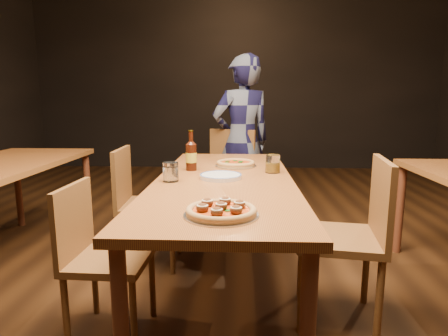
{
  "coord_description": "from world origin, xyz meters",
  "views": [
    {
      "loc": [
        0.09,
        -2.17,
        1.21
      ],
      "look_at": [
        0.0,
        -0.05,
        0.82
      ],
      "focal_mm": 30.0,
      "sensor_mm": 36.0,
      "label": 1
    }
  ],
  "objects_px": {
    "chair_end": "(224,179)",
    "amber_glass": "(273,164)",
    "chair_main_e": "(338,237)",
    "water_glass": "(171,172)",
    "pizza_meatball": "(221,210)",
    "plate_stack": "(221,176)",
    "pizza_margherita": "(236,163)",
    "beer_bottle": "(191,156)",
    "diner": "(242,142)",
    "chair_main_sw": "(150,204)",
    "chair_main_nw": "(110,258)",
    "table_main": "(224,190)"
  },
  "relations": [
    {
      "from": "chair_end",
      "to": "amber_glass",
      "type": "height_order",
      "value": "chair_end"
    },
    {
      "from": "chair_main_e",
      "to": "water_glass",
      "type": "height_order",
      "value": "chair_main_e"
    },
    {
      "from": "chair_end",
      "to": "pizza_meatball",
      "type": "bearing_deg",
      "value": -68.24
    },
    {
      "from": "plate_stack",
      "to": "water_glass",
      "type": "bearing_deg",
      "value": -160.69
    },
    {
      "from": "chair_end",
      "to": "pizza_meatball",
      "type": "relative_size",
      "value": 3.19
    },
    {
      "from": "pizza_margherita",
      "to": "plate_stack",
      "type": "bearing_deg",
      "value": -101.19
    },
    {
      "from": "pizza_margherita",
      "to": "beer_bottle",
      "type": "relative_size",
      "value": 1.12
    },
    {
      "from": "plate_stack",
      "to": "diner",
      "type": "height_order",
      "value": "diner"
    },
    {
      "from": "beer_bottle",
      "to": "chair_main_sw",
      "type": "bearing_deg",
      "value": 147.45
    },
    {
      "from": "beer_bottle",
      "to": "amber_glass",
      "type": "xyz_separation_m",
      "value": [
        0.53,
        -0.06,
        -0.04
      ]
    },
    {
      "from": "chair_main_sw",
      "to": "chair_end",
      "type": "bearing_deg",
      "value": -36.88
    },
    {
      "from": "beer_bottle",
      "to": "water_glass",
      "type": "height_order",
      "value": "beer_bottle"
    },
    {
      "from": "chair_main_nw",
      "to": "pizza_meatball",
      "type": "bearing_deg",
      "value": -116.74
    },
    {
      "from": "chair_main_sw",
      "to": "chair_end",
      "type": "relative_size",
      "value": 0.93
    },
    {
      "from": "chair_main_sw",
      "to": "pizza_meatball",
      "type": "height_order",
      "value": "chair_main_sw"
    },
    {
      "from": "amber_glass",
      "to": "chair_main_sw",
      "type": "bearing_deg",
      "value": 162.63
    },
    {
      "from": "plate_stack",
      "to": "chair_end",
      "type": "bearing_deg",
      "value": 91.66
    },
    {
      "from": "amber_glass",
      "to": "diner",
      "type": "bearing_deg",
      "value": 99.0
    },
    {
      "from": "plate_stack",
      "to": "table_main",
      "type": "bearing_deg",
      "value": 18.73
    },
    {
      "from": "chair_main_e",
      "to": "pizza_margherita",
      "type": "height_order",
      "value": "chair_main_e"
    },
    {
      "from": "amber_glass",
      "to": "diner",
      "type": "xyz_separation_m",
      "value": [
        -0.19,
        1.21,
        0.0
      ]
    },
    {
      "from": "beer_bottle",
      "to": "diner",
      "type": "relative_size",
      "value": 0.16
    },
    {
      "from": "chair_main_sw",
      "to": "pizza_margherita",
      "type": "height_order",
      "value": "chair_main_sw"
    },
    {
      "from": "chair_main_sw",
      "to": "water_glass",
      "type": "relative_size",
      "value": 8.22
    },
    {
      "from": "pizza_meatball",
      "to": "chair_end",
      "type": "bearing_deg",
      "value": 92.21
    },
    {
      "from": "table_main",
      "to": "plate_stack",
      "type": "height_order",
      "value": "plate_stack"
    },
    {
      "from": "chair_main_e",
      "to": "chair_main_nw",
      "type": "bearing_deg",
      "value": -72.23
    },
    {
      "from": "pizza_margherita",
      "to": "amber_glass",
      "type": "distance_m",
      "value": 0.33
    },
    {
      "from": "chair_main_nw",
      "to": "diner",
      "type": "height_order",
      "value": "diner"
    },
    {
      "from": "pizza_margherita",
      "to": "water_glass",
      "type": "bearing_deg",
      "value": -125.08
    },
    {
      "from": "chair_main_nw",
      "to": "plate_stack",
      "type": "relative_size",
      "value": 3.35
    },
    {
      "from": "beer_bottle",
      "to": "pizza_meatball",
      "type": "bearing_deg",
      "value": -75.67
    },
    {
      "from": "chair_end",
      "to": "water_glass",
      "type": "bearing_deg",
      "value": -81.05
    },
    {
      "from": "table_main",
      "to": "water_glass",
      "type": "xyz_separation_m",
      "value": [
        -0.3,
        -0.1,
        0.13
      ]
    },
    {
      "from": "pizza_margherita",
      "to": "plate_stack",
      "type": "height_order",
      "value": "pizza_margherita"
    },
    {
      "from": "chair_main_nw",
      "to": "diner",
      "type": "relative_size",
      "value": 0.51
    },
    {
      "from": "diner",
      "to": "chair_main_e",
      "type": "bearing_deg",
      "value": 84.24
    },
    {
      "from": "beer_bottle",
      "to": "amber_glass",
      "type": "relative_size",
      "value": 2.24
    },
    {
      "from": "chair_main_nw",
      "to": "chair_main_e",
      "type": "relative_size",
      "value": 0.88
    },
    {
      "from": "chair_main_nw",
      "to": "amber_glass",
      "type": "distance_m",
      "value": 1.12
    },
    {
      "from": "pizza_meatball",
      "to": "pizza_margherita",
      "type": "relative_size",
      "value": 1.06
    },
    {
      "from": "chair_end",
      "to": "diner",
      "type": "relative_size",
      "value": 0.6
    },
    {
      "from": "chair_end",
      "to": "diner",
      "type": "bearing_deg",
      "value": 69.59
    },
    {
      "from": "chair_end",
      "to": "beer_bottle",
      "type": "distance_m",
      "value": 1.04
    },
    {
      "from": "chair_end",
      "to": "plate_stack",
      "type": "relative_size",
      "value": 3.92
    },
    {
      "from": "chair_end",
      "to": "water_glass",
      "type": "distance_m",
      "value": 1.37
    },
    {
      "from": "chair_end",
      "to": "plate_stack",
      "type": "bearing_deg",
      "value": -68.78
    },
    {
      "from": "table_main",
      "to": "water_glass",
      "type": "distance_m",
      "value": 0.34
    },
    {
      "from": "chair_main_nw",
      "to": "chair_main_sw",
      "type": "distance_m",
      "value": 0.86
    },
    {
      "from": "chair_main_sw",
      "to": "chair_end",
      "type": "height_order",
      "value": "chair_end"
    }
  ]
}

